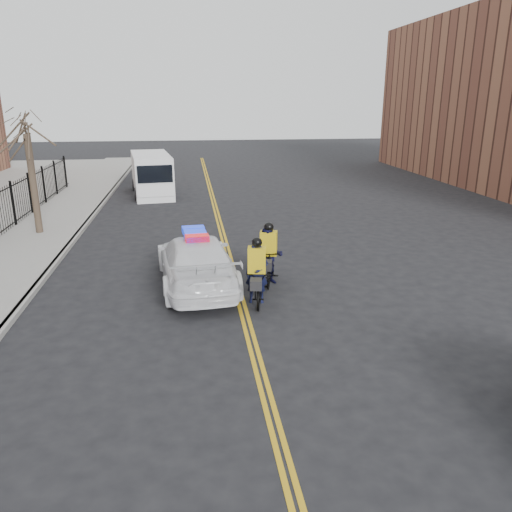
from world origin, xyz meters
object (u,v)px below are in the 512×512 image
object	(u,v)px
police_cruiser	(196,261)
cyclist_far	(268,259)
cyclist_near	(257,280)
cargo_van	(152,175)

from	to	relation	value
police_cruiser	cyclist_far	world-z (taller)	cyclist_far
cyclist_near	cyclist_far	distance (m)	1.57
cyclist_far	police_cruiser	bearing A→B (deg)	-168.65
cargo_van	cyclist_far	distance (m)	16.30
cyclist_near	cyclist_far	xyz separation A→B (m)	(0.56, 1.46, 0.11)
police_cruiser	cyclist_near	xyz separation A→B (m)	(1.65, -1.57, -0.13)
cyclist_near	cargo_van	bearing A→B (deg)	112.49
police_cruiser	cyclist_near	bearing A→B (deg)	131.09
cargo_van	cyclist_far	world-z (taller)	cargo_van
police_cruiser	cyclist_far	size ratio (longest dim) A/B	2.78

